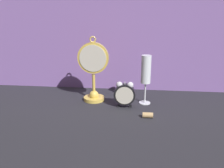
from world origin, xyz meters
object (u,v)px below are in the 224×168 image
at_px(pocket_watch_on_stand, 93,73).
at_px(champagne_flute, 146,73).
at_px(alarm_clock_twin_bell, 125,93).
at_px(wine_cork, 148,115).

distance_m(pocket_watch_on_stand, champagne_flute, 0.24).
height_order(pocket_watch_on_stand, champagne_flute, pocket_watch_on_stand).
bearing_deg(alarm_clock_twin_bell, wine_cork, -45.37).
xyz_separation_m(alarm_clock_twin_bell, champagne_flute, (0.09, 0.06, 0.08)).
bearing_deg(pocket_watch_on_stand, alarm_clock_twin_bell, -24.85).
distance_m(pocket_watch_on_stand, wine_cork, 0.33).
xyz_separation_m(alarm_clock_twin_bell, wine_cork, (0.10, -0.10, -0.05)).
relative_size(pocket_watch_on_stand, alarm_clock_twin_bell, 2.59).
bearing_deg(champagne_flute, alarm_clock_twin_bell, -148.18).
relative_size(alarm_clock_twin_bell, champagne_flute, 0.52).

